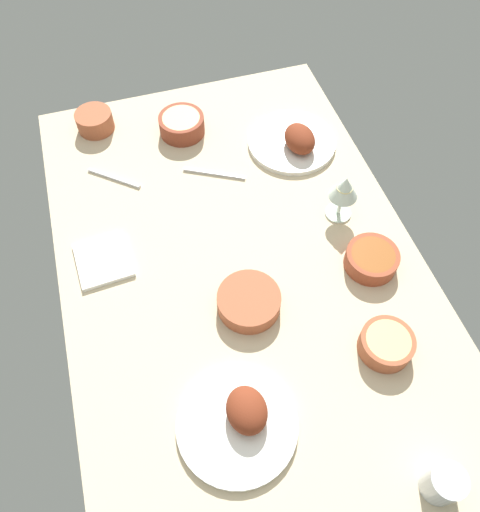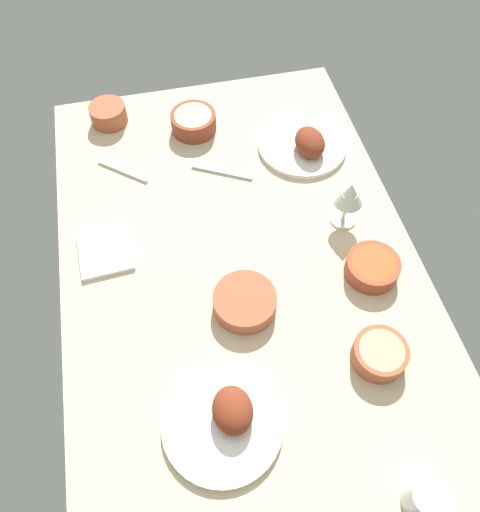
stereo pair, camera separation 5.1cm
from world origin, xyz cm
name	(u,v)px [view 2 (the right image)]	position (x,y,z in cm)	size (l,w,h in cm)	color
dining_table	(240,264)	(0.00, 0.00, 2.00)	(140.00, 90.00, 4.00)	#C6B28E
plate_center_main	(226,419)	(38.87, -11.69, 6.04)	(25.48, 25.48, 7.53)	white
plate_far_side	(305,144)	(-34.18, 27.21, 6.16)	(26.17, 26.17, 7.72)	white
bowl_soup	(372,267)	(10.70, 31.02, 6.62)	(13.20, 13.20, 4.77)	brown
bowl_sauce	(245,302)	(13.14, -1.79, 6.53)	(15.14, 15.14, 4.60)	#A35133
bowl_potatoes	(194,121)	(-49.80, -3.25, 7.09)	(13.60, 13.60, 5.69)	brown
bowl_pasta	(380,354)	(32.45, 24.42, 6.74)	(12.16, 12.16, 5.01)	#A35133
bowl_cream	(108,113)	(-58.94, -28.15, 7.16)	(11.01, 11.01, 5.82)	#A35133
wine_glass	(349,195)	(-6.76, 29.80, 13.93)	(7.60, 7.60, 14.00)	silver
water_tumbler	(425,499)	(61.90, 21.63, 8.03)	(7.10, 7.10, 8.06)	silver
folded_napkin	(105,252)	(-9.75, -33.25, 4.60)	(14.36, 13.20, 1.20)	white
fork_loose	(222,172)	(-30.15, 1.43, 4.40)	(18.10, 0.90, 0.80)	silver
spoon_loose	(123,171)	(-36.73, -26.33, 4.40)	(16.76, 0.90, 0.80)	silver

